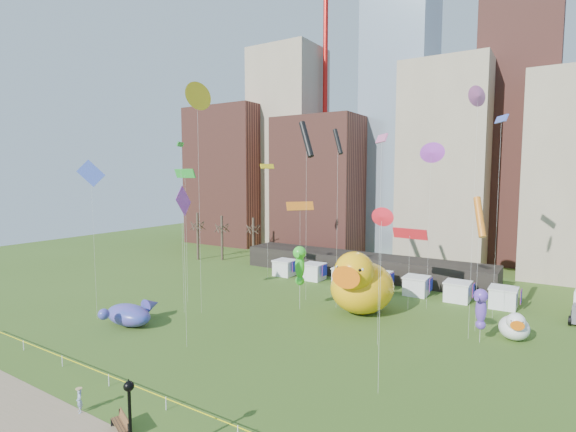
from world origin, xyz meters
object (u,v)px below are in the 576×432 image
Objects in this scene: big_duck at (361,284)px; seahorse_purple at (481,306)px; lamppost at (130,417)px; woman at (79,401)px; seahorse_green at (299,262)px; whale_inflatable at (130,314)px; small_duck at (514,326)px; park_bench at (121,423)px.

big_duck is 1.90× the size of seahorse_purple.
lamppost is (-12.17, -28.47, -0.33)m from seahorse_purple.
woman is (-7.74, 1.98, -2.35)m from lamppost.
whale_inflatable is (-12.03, -13.60, -4.34)m from seahorse_green.
seahorse_purple is at bearing -11.15° from big_duck.
small_duck is 1.88× the size of park_bench.
small_duck is 4.15m from seahorse_purple.
whale_inflatable is (-18.46, -15.97, -2.19)m from big_duck.
park_bench is at bearing 150.13° from lamppost.
big_duck is 30.38m from lamppost.
lamppost reaches higher than woman.
seahorse_green is 28.91m from lamppost.
lamppost is at bearing -37.88° from whale_inflatable.
whale_inflatable is 16.65m from woman.
woman is at bearing -156.46° from park_bench.
seahorse_green reaches higher than small_duck.
seahorse_purple is at bearing -15.97° from seahorse_green.
woman is at bearing -109.48° from seahorse_green.
seahorse_purple is 0.70× the size of whale_inflatable.
whale_inflatable is at bearing -142.84° from seahorse_purple.
small_duck is 34.28m from lamppost.
whale_inflatable is 19.58m from park_bench.
small_duck is 0.53× the size of seahorse_green.
big_duck reaches higher than park_bench.
seahorse_green is at bearing 103.61° from lamppost.
seahorse_purple is 0.98× the size of lamppost.
small_duck is at bearing 69.42° from woman.
small_duck is 2.54× the size of woman.
small_duck is 34.17m from park_bench.
seahorse_purple is at bearing -148.87° from small_duck.
big_duck is 12.67m from seahorse_purple.
park_bench is (-3.26, -28.30, -2.77)m from big_duck.
small_duck is at bearing 25.68° from whale_inflatable.
lamppost reaches higher than seahorse_purple.
seahorse_purple is (18.95, 0.47, -2.01)m from seahorse_green.
woman is at bearing -139.48° from small_duck.
seahorse_green is at bearing -162.27° from big_duck.
park_bench is 1.35× the size of woman.
big_duck is 1.30× the size of seahorse_green.
woman is (-22.51, -28.89, -0.50)m from small_duck.
whale_inflatable is (-33.58, -16.47, -0.16)m from small_duck.
whale_inflatable reaches higher than park_bench.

